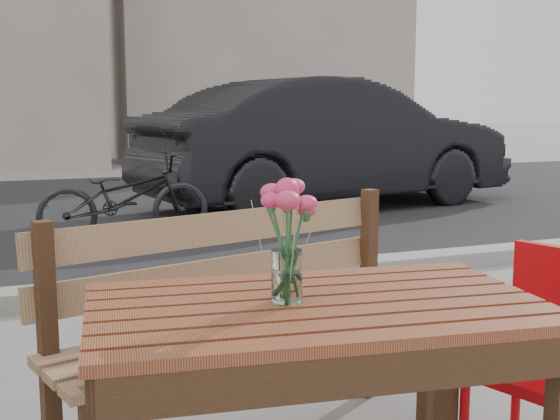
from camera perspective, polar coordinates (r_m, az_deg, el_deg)
name	(u,v)px	position (r m, az deg, el deg)	size (l,w,h in m)	color
street	(117,237)	(6.77, -13.13, -2.16)	(30.00, 8.12, 0.12)	black
main_table	(316,345)	(1.93, 2.93, -10.89)	(1.28, 0.85, 0.74)	#592217
main_bench	(245,300)	(2.54, -2.88, -7.33)	(1.56, 0.81, 0.93)	olive
red_chair	(548,349)	(2.53, 20.96, -10.54)	(0.49, 0.49, 0.78)	#B2070C
main_vase	(287,226)	(1.84, 0.57, -1.27)	(0.18, 0.18, 0.33)	white
parked_car	(329,144)	(8.76, 3.97, 5.40)	(1.66, 4.77, 1.57)	black
bicycle	(125,197)	(6.64, -12.50, 1.01)	(0.55, 1.58, 0.83)	black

